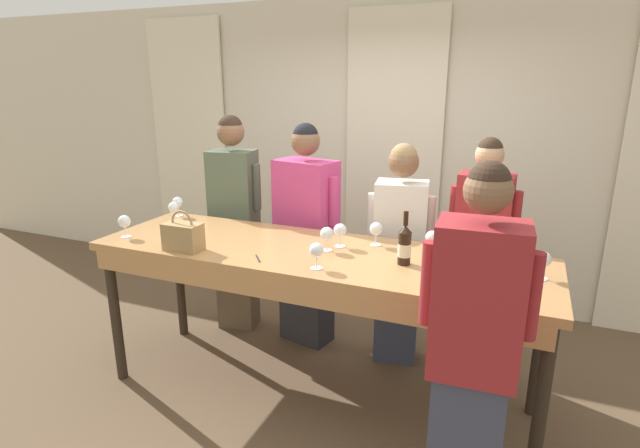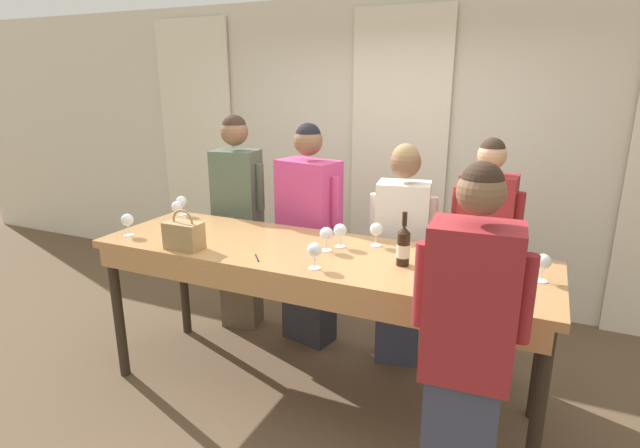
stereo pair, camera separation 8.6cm
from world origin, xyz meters
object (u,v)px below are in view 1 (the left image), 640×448
Objects in this scene: wine_glass_front_left at (174,208)px; wine_glass_by_handbag at (460,233)px; host_pouring at (472,360)px; wine_glass_center_mid at (178,203)px; guest_striped_shirt at (480,259)px; handbag at (183,236)px; tasting_bar at (313,266)px; guest_cream_sweater at (399,253)px; wine_glass_center_left at (480,273)px; guest_olive_jacket at (235,221)px; wine_glass_back_right at (317,251)px; wine_glass_back_left at (376,230)px; wine_glass_near_host at (124,222)px; wine_glass_by_bottle at (340,231)px; wine_bottle at (405,245)px; guest_pink_top at (306,236)px; wine_glass_back_mid at (543,260)px; wine_glass_front_mid at (477,254)px; wine_glass_center_right at (432,238)px; wine_glass_front_right at (327,234)px.

wine_glass_front_left is 2.07m from wine_glass_by_handbag.
wine_glass_center_mid is at bearing 155.81° from host_pouring.
handbag is at bearing -149.98° from guest_striped_shirt.
tasting_bar is 1.74× the size of guest_cream_sweater.
wine_glass_center_left is 1.00× the size of wine_glass_by_handbag.
guest_olive_jacket is 1.09× the size of guest_cream_sweater.
guest_striped_shirt is at bearing 49.81° from wine_glass_back_right.
wine_glass_back_left is 1.69m from wine_glass_near_host.
wine_glass_by_bottle is at bearing 26.41° from handbag.
wine_glass_back_left is 1.42m from guest_olive_jacket.
guest_cream_sweater reaches higher than wine_glass_back_right.
wine_glass_by_handbag is at bearing 0.88° from wine_glass_center_mid.
wine_bottle is 2.06× the size of wine_glass_back_left.
guest_pink_top is at bearing 180.00° from guest_striped_shirt.
handbag is 0.15× the size of guest_striped_shirt.
wine_glass_back_mid is at bearing 70.80° from host_pouring.
wine_glass_center_right is at bearing 146.71° from wine_glass_front_mid.
wine_glass_center_right is at bearing -129.13° from wine_glass_by_handbag.
wine_bottle reaches higher than wine_glass_back_right.
guest_striped_shirt is (-0.07, 0.96, -0.26)m from wine_glass_center_left.
wine_glass_front_right and wine_glass_center_right have the same top height.
host_pouring is (2.27, -0.91, -0.24)m from wine_glass_front_left.
guest_olive_jacket is (-0.25, 0.98, -0.19)m from handbag.
wine_glass_back_right is at bearing -19.31° from wine_glass_front_left.
host_pouring is at bearing -34.13° from guest_olive_jacket.
handbag is at bearing -170.40° from wine_glass_back_mid.
wine_glass_front_right is 1.00× the size of wine_glass_back_right.
wine_glass_back_left is at bearing 168.31° from wine_glass_back_mid.
wine_glass_back_right is at bearing 154.54° from host_pouring.
guest_cream_sweater reaches higher than wine_glass_front_mid.
host_pouring is (0.03, -0.44, -0.24)m from wine_glass_center_left.
guest_olive_jacket reaches higher than wine_glass_center_mid.
wine_glass_back_right is 0.09× the size of guest_striped_shirt.
wine_glass_center_right and wine_glass_back_right have the same top height.
guest_cream_sweater is (0.06, 0.43, -0.29)m from wine_glass_back_left.
wine_glass_center_mid is at bearing 167.12° from wine_glass_front_right.
wine_bottle is at bearing -47.01° from wine_glass_back_left.
wine_glass_center_right is at bearing -6.87° from wine_glass_back_left.
wine_glass_front_right is at bearing -115.37° from wine_glass_by_bottle.
guest_olive_jacket reaches higher than wine_glass_front_right.
host_pouring reaches higher than wine_glass_center_right.
wine_glass_by_handbag is at bearing 25.87° from tasting_bar.
wine_glass_center_mid is at bearing 171.89° from wine_glass_front_mid.
guest_olive_jacket is at bearing 104.20° from handbag.
guest_pink_top is at bearing 19.50° from wine_glass_center_mid.
handbag is at bearing -178.33° from wine_glass_back_right.
wine_glass_front_right is at bearing -56.32° from guest_pink_top.
guest_olive_jacket is 1.95m from guest_striped_shirt.
tasting_bar is 0.79m from guest_pink_top.
wine_glass_front_mid is 1.00× the size of wine_glass_by_handbag.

